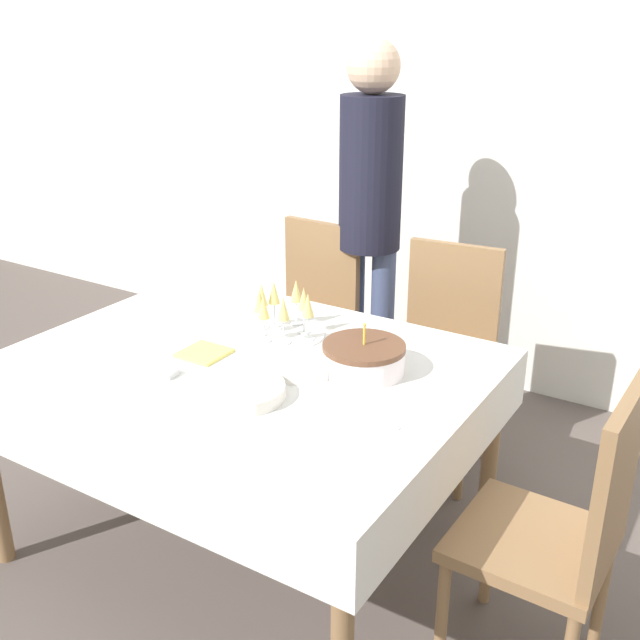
{
  "coord_description": "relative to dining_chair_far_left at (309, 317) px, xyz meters",
  "views": [
    {
      "loc": [
        1.43,
        -1.79,
        1.82
      ],
      "look_at": [
        0.18,
        0.2,
        0.87
      ],
      "focal_mm": 42.0,
      "sensor_mm": 36.0,
      "label": 1
    }
  ],
  "objects": [
    {
      "name": "fork_pile",
      "position": [
        0.14,
        -1.15,
        0.23
      ],
      "size": [
        0.18,
        0.08,
        0.02
      ],
      "color": "silver",
      "rests_on": "dining_table"
    },
    {
      "name": "plate_stack_dessert",
      "position": [
        0.55,
        -0.88,
        0.25
      ],
      "size": [
        0.22,
        0.22,
        0.04
      ],
      "color": "silver",
      "rests_on": "dining_table"
    },
    {
      "name": "cake_knife",
      "position": [
        0.84,
        -1.02,
        0.23
      ],
      "size": [
        0.3,
        0.08,
        0.0
      ],
      "color": "silver",
      "rests_on": "dining_table"
    },
    {
      "name": "dining_chair_right_end",
      "position": [
        1.44,
        -0.93,
        0.0
      ],
      "size": [
        0.43,
        0.43,
        0.96
      ],
      "color": "olive",
      "rests_on": "ground_plane"
    },
    {
      "name": "dining_chair_far_right",
      "position": [
        0.68,
        -0.0,
        0.0
      ],
      "size": [
        0.46,
        0.46,
        0.96
      ],
      "color": "olive",
      "rests_on": "ground_plane"
    },
    {
      "name": "plate_stack_main",
      "position": [
        0.49,
        -1.13,
        0.25
      ],
      "size": [
        0.27,
        0.27,
        0.04
      ],
      "color": "silver",
      "rests_on": "dining_table"
    },
    {
      "name": "dining_chair_far_left",
      "position": [
        0.0,
        0.0,
        0.0
      ],
      "size": [
        0.44,
        0.44,
        0.96
      ],
      "color": "olive",
      "rests_on": "ground_plane"
    },
    {
      "name": "wall_back",
      "position": [
        0.34,
        0.86,
        0.82
      ],
      "size": [
        8.0,
        0.05,
        2.7
      ],
      "color": "silver",
      "rests_on": "ground_plane"
    },
    {
      "name": "champagne_tray",
      "position": [
        0.32,
        -0.67,
        0.32
      ],
      "size": [
        0.32,
        0.32,
        0.18
      ],
      "color": "silver",
      "rests_on": "dining_table"
    },
    {
      "name": "napkin_pile",
      "position": [
        0.19,
        -0.95,
        0.23
      ],
      "size": [
        0.15,
        0.15,
        0.01
      ],
      "color": "#E0D166",
      "rests_on": "dining_table"
    },
    {
      "name": "birthday_cake",
      "position": [
        0.72,
        -0.78,
        0.27
      ],
      "size": [
        0.27,
        0.27,
        0.17
      ],
      "color": "white",
      "rests_on": "dining_table"
    },
    {
      "name": "dining_table",
      "position": [
        0.34,
        -0.93,
        0.12
      ],
      "size": [
        1.56,
        1.22,
        0.75
      ],
      "color": "white",
      "rests_on": "ground_plane"
    },
    {
      "name": "person_standing",
      "position": [
        0.21,
        0.19,
        0.54
      ],
      "size": [
        0.28,
        0.28,
        1.75
      ],
      "color": "#3F4C72",
      "rests_on": "ground_plane"
    },
    {
      "name": "ground_plane",
      "position": [
        0.34,
        -0.93,
        -0.53
      ],
      "size": [
        12.0,
        12.0,
        0.0
      ],
      "primitive_type": "plane",
      "color": "#564C47"
    }
  ]
}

